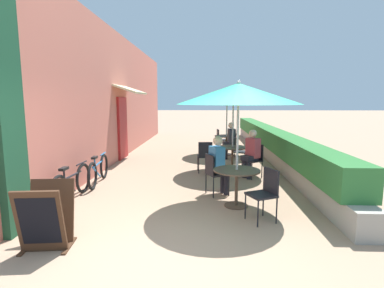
% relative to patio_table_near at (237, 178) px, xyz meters
% --- Properties ---
extents(ground_plane, '(120.00, 120.00, 0.00)m').
position_rel_patio_table_near_xyz_m(ground_plane, '(-1.04, -1.88, -0.54)').
color(ground_plane, '#9E7F66').
extents(cafe_facade_wall, '(0.98, 14.54, 4.20)m').
position_rel_patio_table_near_xyz_m(cafe_facade_wall, '(-3.58, 5.26, 1.55)').
color(cafe_facade_wall, '#C66B5B').
rests_on(cafe_facade_wall, ground_plane).
extents(planter_hedge, '(0.60, 13.54, 1.01)m').
position_rel_patio_table_near_xyz_m(planter_hedge, '(1.71, 5.29, -0.00)').
color(planter_hedge, gray).
rests_on(planter_hedge, ground_plane).
extents(patio_table_near, '(0.87, 0.87, 0.71)m').
position_rel_patio_table_near_xyz_m(patio_table_near, '(0.00, 0.00, 0.00)').
color(patio_table_near, brown).
rests_on(patio_table_near, ground_plane).
extents(patio_umbrella_near, '(2.24, 2.24, 2.34)m').
position_rel_patio_table_near_xyz_m(patio_umbrella_near, '(0.00, 0.00, 1.56)').
color(patio_umbrella_near, '#B7B7BC').
rests_on(patio_umbrella_near, ground_plane).
extents(cafe_chair_near_left, '(0.53, 0.53, 0.87)m').
position_rel_patio_table_near_xyz_m(cafe_chair_near_left, '(0.40, -0.67, -0.02)').
color(cafe_chair_near_left, black).
rests_on(cafe_chair_near_left, ground_plane).
extents(cafe_chair_near_right, '(0.53, 0.53, 0.87)m').
position_rel_patio_table_near_xyz_m(cafe_chair_near_right, '(-0.40, 0.67, -0.02)').
color(cafe_chair_near_right, black).
rests_on(cafe_chair_near_right, ground_plane).
extents(seated_patron_near_right, '(0.50, 0.46, 1.25)m').
position_rel_patio_table_near_xyz_m(seated_patron_near_right, '(-0.30, 0.72, 0.15)').
color(seated_patron_near_right, '#23232D').
rests_on(seated_patron_near_right, ground_plane).
extents(patio_table_mid, '(0.87, 0.87, 0.71)m').
position_rel_patio_table_near_xyz_m(patio_table_mid, '(0.17, 2.80, 0.00)').
color(patio_table_mid, brown).
rests_on(patio_table_mid, ground_plane).
extents(patio_umbrella_mid, '(2.24, 2.24, 2.34)m').
position_rel_patio_table_near_xyz_m(patio_umbrella_mid, '(0.17, 2.80, 1.56)').
color(patio_umbrella_mid, '#B7B7BC').
rests_on(patio_umbrella_mid, ground_plane).
extents(cafe_chair_mid_left, '(0.56, 0.56, 0.87)m').
position_rel_patio_table_near_xyz_m(cafe_chair_mid_left, '(0.68, 2.21, -0.02)').
color(cafe_chair_mid_left, black).
rests_on(cafe_chair_mid_left, ground_plane).
extents(seated_patron_mid_left, '(0.51, 0.49, 1.25)m').
position_rel_patio_table_near_xyz_m(seated_patron_mid_left, '(0.59, 2.14, 0.15)').
color(seated_patron_mid_left, '#23232D').
rests_on(seated_patron_mid_left, ground_plane).
extents(cafe_chair_mid_right, '(0.53, 0.53, 0.87)m').
position_rel_patio_table_near_xyz_m(cafe_chair_mid_right, '(0.42, 3.53, -0.02)').
color(cafe_chair_mid_right, black).
rests_on(cafe_chair_mid_right, ground_plane).
extents(cafe_chair_mid_back, '(0.44, 0.44, 0.87)m').
position_rel_patio_table_near_xyz_m(cafe_chair_mid_back, '(-0.59, 2.64, -0.02)').
color(cafe_chair_mid_back, black).
rests_on(cafe_chair_mid_back, ground_plane).
extents(patio_table_far, '(0.87, 0.87, 0.71)m').
position_rel_patio_table_near_xyz_m(patio_table_far, '(0.19, 5.49, 0.00)').
color(patio_table_far, brown).
rests_on(patio_table_far, ground_plane).
extents(patio_umbrella_far, '(2.24, 2.24, 2.34)m').
position_rel_patio_table_near_xyz_m(patio_umbrella_far, '(0.19, 5.49, 1.56)').
color(patio_umbrella_far, '#B7B7BC').
rests_on(patio_umbrella_far, ground_plane).
extents(cafe_chair_far_left, '(0.45, 0.45, 0.87)m').
position_rel_patio_table_near_xyz_m(cafe_chair_far_left, '(0.02, 6.25, -0.02)').
color(cafe_chair_far_left, black).
rests_on(cafe_chair_far_left, ground_plane).
extents(cafe_chair_far_right, '(0.45, 0.45, 0.87)m').
position_rel_patio_table_near_xyz_m(cafe_chair_far_right, '(0.37, 4.73, -0.02)').
color(cafe_chair_far_right, black).
rests_on(cafe_chair_far_right, ground_plane).
extents(seated_patron_far_right, '(0.44, 0.37, 1.25)m').
position_rel_patio_table_near_xyz_m(seated_patron_far_right, '(0.26, 4.71, 0.15)').
color(seated_patron_far_right, '#23232D').
rests_on(seated_patron_far_right, ground_plane).
extents(coffee_cup_far, '(0.07, 0.07, 0.09)m').
position_rel_patio_table_near_xyz_m(coffee_cup_far, '(0.31, 5.35, 0.21)').
color(coffee_cup_far, white).
rests_on(coffee_cup_far, patio_table_far).
extents(bicycle_leaning, '(0.13, 1.66, 0.73)m').
position_rel_patio_table_near_xyz_m(bicycle_leaning, '(-3.24, 0.20, -0.20)').
color(bicycle_leaning, black).
rests_on(bicycle_leaning, ground_plane).
extents(bicycle_second, '(0.19, 1.64, 0.71)m').
position_rel_patio_table_near_xyz_m(bicycle_second, '(-3.14, 1.42, -0.21)').
color(bicycle_second, black).
rests_on(bicycle_second, ground_plane).
extents(menu_board, '(0.67, 0.69, 0.88)m').
position_rel_patio_table_near_xyz_m(menu_board, '(-2.72, -1.73, -0.10)').
color(menu_board, '#422819').
rests_on(menu_board, ground_plane).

